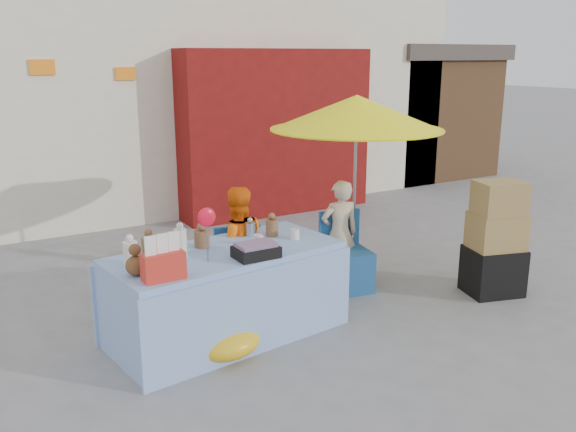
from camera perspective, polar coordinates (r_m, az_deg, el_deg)
ground at (r=5.62m, az=0.61°, el=-11.66°), size 80.00×80.00×0.00m
backdrop at (r=12.24m, az=-16.45°, el=17.07°), size 14.00×8.00×7.80m
market_table at (r=5.61m, az=-5.85°, el=-7.12°), size 2.24×1.25×1.29m
chair_left at (r=6.12m, az=-4.14°, el=-6.79°), size 0.56×0.55×0.85m
chair_right at (r=6.73m, az=5.46°, el=-4.78°), size 0.56×0.55×0.85m
vendor_orange at (r=6.11m, az=-4.80°, el=-3.08°), size 0.69×0.58×1.27m
vendor_beige at (r=6.72m, az=4.84°, el=-1.68°), size 0.48×0.36×1.20m
umbrella at (r=6.77m, az=6.44°, el=9.53°), size 1.90×1.90×2.09m
box_stack at (r=6.85m, az=18.84°, el=-2.38°), size 0.67×0.60×1.24m
tarp_bundle at (r=5.33m, az=-5.89°, el=-11.63°), size 0.64×0.51×0.28m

